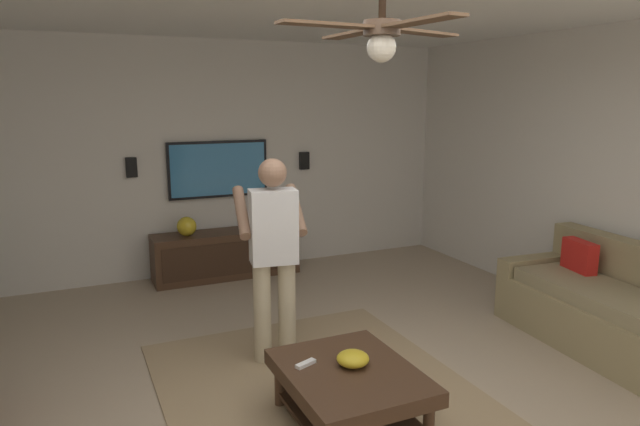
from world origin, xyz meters
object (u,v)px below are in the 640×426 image
person_standing (273,248)px  couch (612,311)px  wall_speaker_right (131,167)px  ceiling_fan (381,34)px  tv (218,169)px  wall_speaker_left (304,161)px  coffee_table (349,384)px  remote_white (306,364)px  vase_round (187,226)px  media_console (226,254)px  bowl (353,359)px

person_standing → couch: bearing=-100.8°
wall_speaker_right → ceiling_fan: 4.10m
tv → ceiling_fan: (-3.83, 0.05, 1.17)m
wall_speaker_left → person_standing: bearing=152.3°
coffee_table → wall_speaker_left: bearing=-18.6°
tv → remote_white: tv is taller
coffee_table → ceiling_fan: (-0.19, -0.07, 2.13)m
person_standing → vase_round: person_standing is taller
remote_white → wall_speaker_right: wall_speaker_right is taller
remote_white → media_console: bearing=-117.1°
couch → vase_round: couch is taller
coffee_table → wall_speaker_right: 3.89m
couch → person_standing: (0.97, 2.67, 0.61)m
person_standing → ceiling_fan: (-1.30, -0.17, 1.49)m
media_console → coffee_table: bearing=-2.0°
media_console → tv: tv is taller
person_standing → bowl: size_ratio=7.77×
wall_speaker_left → ceiling_fan: (-3.84, 1.16, 1.12)m
coffee_table → remote_white: bearing=55.7°
couch → bowl: couch is taller
person_standing → vase_round: (2.25, 0.24, -0.27)m
media_console → person_standing: (-2.28, 0.22, 0.66)m
vase_round → wall_speaker_right: size_ratio=1.00×
ceiling_fan → wall_speaker_right: bearing=13.7°
coffee_table → ceiling_fan: 2.14m
person_standing → ceiling_fan: bearing=-163.2°
couch → vase_round: (3.22, 2.91, 0.34)m
coffee_table → remote_white: remote_white is taller
coffee_table → wall_speaker_left: wall_speaker_left is taller
vase_round → wall_speaker_left: 1.72m
person_standing → media_console: bearing=3.7°
tv → ceiling_fan: 4.00m
coffee_table → bowl: (0.04, -0.04, 0.15)m
tv → wall_speaker_left: 1.11m
couch → coffee_table: couch is taller
remote_white → vase_round: (3.21, 0.10, 0.25)m
remote_white → coffee_table: bearing=124.9°
media_console → tv: 1.01m
media_console → remote_white: (-3.24, 0.35, 0.14)m
coffee_table → wall_speaker_right: bearing=13.3°
tv → bowl: tv is taller
bowl → wall_speaker_right: size_ratio=0.96×
coffee_table → wall_speaker_right: (3.65, 0.86, 1.03)m
vase_round → ceiling_fan: (-3.56, -0.41, 1.77)m
coffee_table → media_console: 3.40m
tv → wall_speaker_right: tv is taller
couch → ceiling_fan: ceiling_fan is taller
person_standing → remote_white: person_standing is taller
wall_speaker_right → ceiling_fan: ceiling_fan is taller
remote_white → couch: bearing=158.9°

